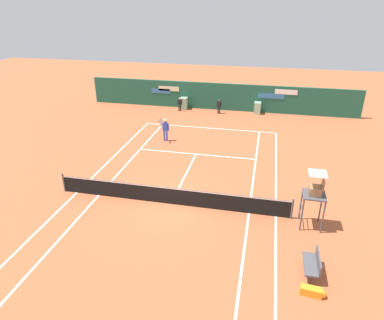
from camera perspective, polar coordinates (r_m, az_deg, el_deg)
name	(u,v)px	position (r m, az deg, el deg)	size (l,w,h in m)	color
ground_plane	(174,198)	(18.55, -3.03, -6.24)	(80.00, 80.00, 0.01)	#B25633
tennis_net	(170,195)	(17.81, -3.56, -5.78)	(12.10, 0.10, 1.07)	#4C4C51
sponsor_back_wall	(219,97)	(33.02, 4.52, 10.25)	(25.00, 1.02, 2.49)	#1E5642
umpire_chair	(315,192)	(16.44, 19.50, -5.04)	(1.00, 1.00, 2.75)	#47474C
player_bench	(313,263)	(14.50, 19.27, -15.64)	(0.54, 1.36, 0.88)	#38383D
equipment_bag	(314,292)	(13.90, 19.32, -19.72)	(0.91, 0.38, 0.32)	orange
player_on_baseline	(165,128)	(25.49, -4.42, 5.21)	(0.57, 0.75, 1.87)	blue
ball_kid_left_post	(219,106)	(31.91, 4.45, 8.88)	(0.43, 0.22, 1.31)	black
ball_kid_right_post	(180,103)	(32.60, -2.03, 9.26)	(0.43, 0.18, 1.27)	black
tennis_ball_by_sideline	(254,190)	(19.47, 10.14, -4.89)	(0.07, 0.07, 0.07)	#CCE033
tennis_ball_near_service_line	(190,142)	(25.45, -0.34, 2.94)	(0.07, 0.07, 0.07)	#CCE033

